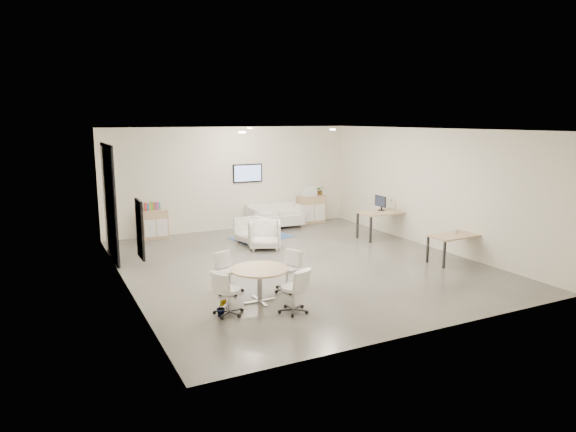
# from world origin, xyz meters

# --- Properties ---
(room_shell) EXTENTS (9.60, 10.60, 4.80)m
(room_shell) POSITION_xyz_m (0.00, 0.00, 1.60)
(room_shell) COLOR #4D4A46
(room_shell) RESTS_ON ground
(glass_door) EXTENTS (0.09, 1.90, 2.85)m
(glass_door) POSITION_xyz_m (-3.95, 2.51, 1.50)
(glass_door) COLOR black
(glass_door) RESTS_ON room_shell
(artwork) EXTENTS (0.05, 0.54, 1.04)m
(artwork) POSITION_xyz_m (-3.97, -1.60, 1.55)
(artwork) COLOR black
(artwork) RESTS_ON room_shell
(wall_tv) EXTENTS (0.98, 0.06, 0.58)m
(wall_tv) POSITION_xyz_m (0.50, 4.46, 1.75)
(wall_tv) COLOR black
(wall_tv) RESTS_ON room_shell
(ceiling_spots) EXTENTS (3.14, 4.14, 0.03)m
(ceiling_spots) POSITION_xyz_m (-0.20, 0.83, 3.18)
(ceiling_spots) COLOR #FFEAC6
(ceiling_spots) RESTS_ON room_shell
(sideboard_left) EXTENTS (0.74, 0.39, 0.84)m
(sideboard_left) POSITION_xyz_m (-2.51, 4.28, 0.42)
(sideboard_left) COLOR tan
(sideboard_left) RESTS_ON room_shell
(sideboard_right) EXTENTS (0.92, 0.45, 0.92)m
(sideboard_right) POSITION_xyz_m (2.69, 4.25, 0.46)
(sideboard_right) COLOR tan
(sideboard_right) RESTS_ON room_shell
(books) EXTENTS (0.44, 0.14, 0.22)m
(books) POSITION_xyz_m (-2.55, 4.28, 0.95)
(books) COLOR red
(books) RESTS_ON sideboard_left
(printer) EXTENTS (0.52, 0.46, 0.33)m
(printer) POSITION_xyz_m (2.59, 4.25, 1.08)
(printer) COLOR white
(printer) RESTS_ON sideboard_right
(loveseat) EXTENTS (1.74, 0.89, 0.65)m
(loveseat) POSITION_xyz_m (1.25, 4.06, 0.35)
(loveseat) COLOR silver
(loveseat) RESTS_ON room_shell
(blue_rug) EXTENTS (1.94, 1.54, 0.01)m
(blue_rug) POSITION_xyz_m (0.31, 2.95, 0.01)
(blue_rug) COLOR #314998
(blue_rug) RESTS_ON room_shell
(armchair_left) EXTENTS (0.87, 0.90, 0.79)m
(armchair_left) POSITION_xyz_m (-0.19, 2.45, 0.40)
(armchair_left) COLOR silver
(armchair_left) RESTS_ON room_shell
(armchair_right) EXTENTS (1.04, 1.02, 0.83)m
(armchair_right) POSITION_xyz_m (-0.12, 1.71, 0.42)
(armchair_right) COLOR silver
(armchair_right) RESTS_ON room_shell
(desk_rear) EXTENTS (1.55, 0.81, 0.79)m
(desk_rear) POSITION_xyz_m (3.50, 1.31, 0.71)
(desk_rear) COLOR tan
(desk_rear) RESTS_ON room_shell
(desk_front) EXTENTS (1.35, 0.72, 0.69)m
(desk_front) POSITION_xyz_m (3.48, -1.56, 0.62)
(desk_front) COLOR tan
(desk_front) RESTS_ON room_shell
(monitor) EXTENTS (0.20, 0.50, 0.44)m
(monitor) POSITION_xyz_m (3.46, 1.46, 1.03)
(monitor) COLOR black
(monitor) RESTS_ON desk_rear
(round_table) EXTENTS (1.09, 1.09, 0.67)m
(round_table) POSITION_xyz_m (-1.88, -1.99, 0.58)
(round_table) COLOR tan
(round_table) RESTS_ON room_shell
(meeting_chairs) EXTENTS (2.26, 2.26, 0.82)m
(meeting_chairs) POSITION_xyz_m (-1.88, -1.99, 0.41)
(meeting_chairs) COLOR white
(meeting_chairs) RESTS_ON room_shell
(plant_cabinet) EXTENTS (0.28, 0.31, 0.24)m
(plant_cabinet) POSITION_xyz_m (3.04, 4.26, 1.04)
(plant_cabinet) COLOR #3F7F3F
(plant_cabinet) RESTS_ON sideboard_right
(plant_floor) EXTENTS (0.29, 0.39, 0.15)m
(plant_floor) POSITION_xyz_m (-2.78, -2.38, 0.08)
(plant_floor) COLOR #3F7F3F
(plant_floor) RESTS_ON room_shell
(cup) EXTENTS (0.13, 0.11, 0.11)m
(cup) POSITION_xyz_m (3.59, -1.46, 0.74)
(cup) COLOR white
(cup) RESTS_ON desk_front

